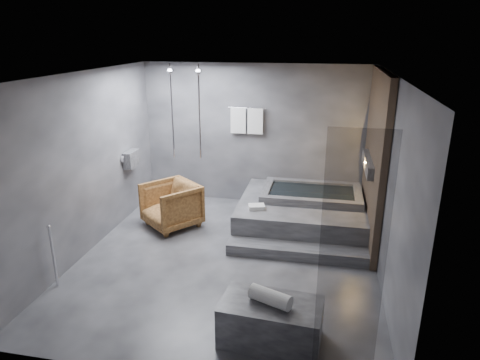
# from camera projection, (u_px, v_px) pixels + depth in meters

# --- Properties ---
(room) EXTENTS (5.00, 5.04, 2.82)m
(room) POSITION_uv_depth(u_px,v_px,m) (256.00, 148.00, 6.25)
(room) COLOR #303033
(room) RESTS_ON ground
(tub_deck) EXTENTS (2.20, 2.00, 0.50)m
(tub_deck) POSITION_uv_depth(u_px,v_px,m) (302.00, 213.00, 7.73)
(tub_deck) COLOR #353538
(tub_deck) RESTS_ON ground
(tub_step) EXTENTS (2.20, 0.36, 0.18)m
(tub_step) POSITION_uv_depth(u_px,v_px,m) (297.00, 252.00, 6.69)
(tub_step) COLOR #353538
(tub_step) RESTS_ON ground
(concrete_bench) EXTENTS (1.16, 0.70, 0.50)m
(concrete_bench) POSITION_uv_depth(u_px,v_px,m) (271.00, 322.00, 4.81)
(concrete_bench) COLOR #303032
(concrete_bench) RESTS_ON ground
(driftwood_chair) EXTENTS (1.23, 1.23, 0.81)m
(driftwood_chair) POSITION_uv_depth(u_px,v_px,m) (171.00, 205.00, 7.68)
(driftwood_chair) COLOR #4C2C13
(driftwood_chair) RESTS_ON ground
(rolled_towel) EXTENTS (0.51, 0.34, 0.17)m
(rolled_towel) POSITION_uv_depth(u_px,v_px,m) (270.00, 297.00, 4.68)
(rolled_towel) COLOR silver
(rolled_towel) RESTS_ON concrete_bench
(deck_towel) EXTENTS (0.31, 0.26, 0.07)m
(deck_towel) POSITION_uv_depth(u_px,v_px,m) (257.00, 207.00, 7.25)
(deck_towel) COLOR silver
(deck_towel) RESTS_ON tub_deck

